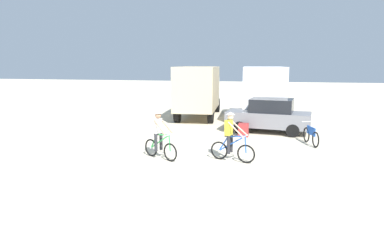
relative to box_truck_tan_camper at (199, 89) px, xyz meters
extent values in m
plane|color=beige|center=(1.08, -11.65, -1.87)|extent=(120.00, 120.00, 0.00)
cube|color=#CCB78E|center=(0.04, -0.57, 0.13)|extent=(2.78, 5.36, 2.70)
cube|color=silver|center=(-0.21, 2.82, -0.37)|extent=(2.30, 1.66, 2.00)
cube|color=black|center=(-0.26, 3.51, -0.02)|extent=(2.02, 0.23, 0.80)
cylinder|color=black|center=(-1.22, 2.64, -1.37)|extent=(0.39, 1.02, 1.00)
cylinder|color=black|center=(0.82, 2.79, -1.37)|extent=(0.39, 1.02, 1.00)
cylinder|color=black|center=(-0.85, -2.33, -1.37)|extent=(0.39, 1.02, 1.00)
cylinder|color=black|center=(1.18, -2.18, -1.37)|extent=(0.39, 1.02, 1.00)
cube|color=white|center=(4.19, -0.87, 0.13)|extent=(2.73, 5.34, 2.70)
cube|color=#4C6B9E|center=(3.97, 2.52, -0.37)|extent=(2.29, 1.64, 2.00)
cube|color=black|center=(3.93, 3.22, -0.02)|extent=(2.02, 0.21, 0.80)
cylinder|color=black|center=(2.96, 2.36, -1.37)|extent=(0.38, 1.02, 1.00)
cylinder|color=black|center=(5.00, 2.49, -1.37)|extent=(0.38, 1.02, 1.00)
cylinder|color=black|center=(3.28, -2.62, -1.37)|extent=(0.38, 1.02, 1.00)
cylinder|color=black|center=(5.31, -2.49, -1.37)|extent=(0.38, 1.02, 1.00)
cube|color=slate|center=(4.57, -4.30, -1.17)|extent=(4.39, 2.28, 0.76)
cube|color=black|center=(4.72, -4.32, -0.45)|extent=(2.29, 1.85, 0.68)
cylinder|color=black|center=(3.18, -4.91, -1.55)|extent=(0.66, 0.30, 0.64)
cylinder|color=black|center=(3.38, -3.37, -1.55)|extent=(0.66, 0.30, 0.64)
cylinder|color=black|center=(5.76, -5.24, -1.55)|extent=(0.66, 0.30, 0.64)
cylinder|color=black|center=(5.96, -3.70, -1.55)|extent=(0.66, 0.30, 0.64)
torus|color=black|center=(1.16, -10.64, -1.53)|extent=(0.62, 0.38, 0.68)
cylinder|color=silver|center=(1.16, -10.64, -1.53)|extent=(0.11, 0.11, 0.08)
torus|color=black|center=(0.24, -10.13, -1.53)|extent=(0.62, 0.38, 0.68)
cylinder|color=silver|center=(0.24, -10.13, -1.53)|extent=(0.11, 0.11, 0.08)
cylinder|color=green|center=(0.68, -10.37, -1.21)|extent=(0.92, 0.54, 0.68)
cylinder|color=green|center=(0.83, -10.45, -0.93)|extent=(0.60, 0.37, 0.13)
cylinder|color=green|center=(0.39, -10.21, -1.25)|extent=(0.36, 0.23, 0.59)
cylinder|color=green|center=(1.14, -10.62, -1.21)|extent=(0.11, 0.09, 0.64)
cylinder|color=silver|center=(1.12, -10.61, -0.89)|extent=(0.28, 0.47, 0.04)
cube|color=black|center=(0.55, -10.29, -0.94)|extent=(0.27, 0.22, 0.06)
cube|color=silver|center=(0.56, -10.30, -0.63)|extent=(0.33, 0.38, 0.56)
sphere|color=#A87A5B|center=(0.62, -10.33, -0.23)|extent=(0.22, 0.22, 0.22)
cone|color=silver|center=(0.62, -10.33, -0.10)|extent=(0.32, 0.32, 0.10)
cylinder|color=#26262B|center=(0.68, -10.22, -1.24)|extent=(0.12, 0.12, 0.66)
cylinder|color=#26262B|center=(0.55, -10.45, -1.24)|extent=(0.12, 0.12, 0.66)
cylinder|color=#A87A5B|center=(0.95, -10.31, -0.65)|extent=(0.59, 0.31, 0.53)
cylinder|color=#A87A5B|center=(0.77, -10.63, -0.65)|extent=(0.55, 0.38, 0.53)
torus|color=black|center=(3.87, -10.25, -1.53)|extent=(0.67, 0.24, 0.68)
cylinder|color=silver|center=(3.87, -10.25, -1.53)|extent=(0.10, 0.10, 0.08)
torus|color=black|center=(2.86, -9.96, -1.53)|extent=(0.67, 0.24, 0.68)
cylinder|color=silver|center=(2.86, -9.96, -1.53)|extent=(0.10, 0.10, 0.08)
cylinder|color=blue|center=(3.34, -10.10, -1.21)|extent=(1.00, 0.33, 0.68)
cylinder|color=blue|center=(3.50, -10.15, -0.93)|extent=(0.65, 0.23, 0.13)
cylinder|color=blue|center=(3.02, -10.01, -1.25)|extent=(0.39, 0.15, 0.59)
cylinder|color=blue|center=(3.84, -10.24, -1.21)|extent=(0.11, 0.08, 0.64)
cylinder|color=silver|center=(3.82, -10.24, -0.89)|extent=(0.18, 0.51, 0.04)
cube|color=black|center=(3.19, -10.06, -0.94)|extent=(0.26, 0.18, 0.06)
cube|color=gold|center=(3.21, -10.06, -0.63)|extent=(0.28, 0.36, 0.56)
sphere|color=beige|center=(3.27, -10.08, -0.23)|extent=(0.22, 0.22, 0.22)
cone|color=silver|center=(3.27, -10.08, -0.10)|extent=(0.32, 0.32, 0.10)
cylinder|color=#26262B|center=(3.30, -9.95, -1.24)|extent=(0.12, 0.12, 0.66)
cylinder|color=#26262B|center=(3.23, -10.20, -1.24)|extent=(0.12, 0.12, 0.66)
cylinder|color=beige|center=(3.58, -9.98, -0.65)|extent=(0.62, 0.18, 0.53)
cylinder|color=beige|center=(3.48, -10.33, -0.65)|extent=(0.61, 0.26, 0.53)
torus|color=black|center=(6.30, -6.20, -1.53)|extent=(0.24, 0.67, 0.68)
torus|color=black|center=(6.58, -7.22, -1.53)|extent=(0.24, 0.67, 0.68)
cube|color=blue|center=(6.44, -6.71, -1.25)|extent=(0.28, 0.87, 0.36)
cylinder|color=silver|center=(6.31, -6.25, -0.92)|extent=(0.49, 0.17, 0.04)
cube|color=#9E2D2D|center=(3.41, -5.59, -1.56)|extent=(0.49, 0.51, 0.64)
camera|label=1|loc=(4.65, -22.31, 1.64)|focal=32.18mm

